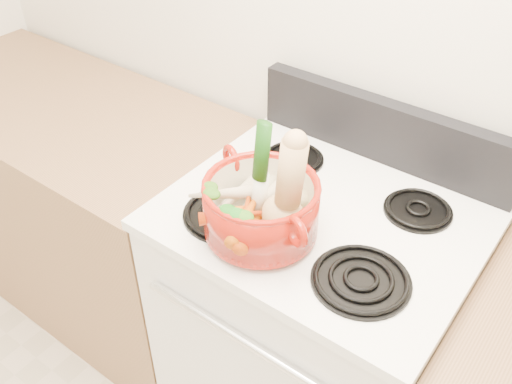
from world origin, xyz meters
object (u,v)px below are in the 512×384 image
Objects in this scene: stove_body at (313,333)px; squash at (284,186)px; dutch_oven at (261,208)px; leek at (260,171)px.

squash reaches higher than stove_body.
squash is at bearing 31.14° from dutch_oven.
dutch_oven is 1.07× the size of squash.
dutch_oven is at bearing -35.80° from leek.
stove_body is 3.65× the size of squash.
stove_body is at bearing 66.36° from leek.
leek reaches higher than squash.
leek is at bearing 172.80° from squash.
squash is at bearing 1.51° from leek.
dutch_oven is 0.09m from leek.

